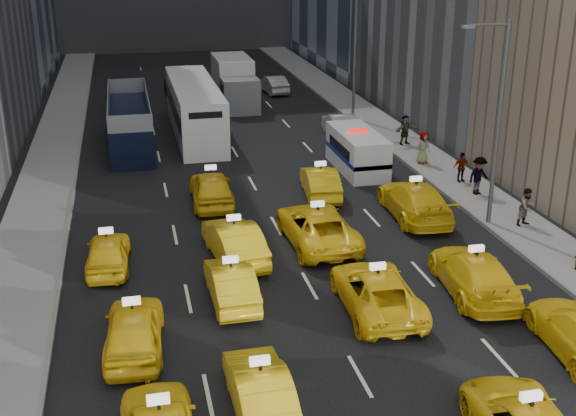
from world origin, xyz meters
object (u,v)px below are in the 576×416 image
city_bus (194,109)px  double_decker (130,121)px  nypd_van (357,152)px  box_truck (234,82)px

city_bus → double_decker: bearing=-160.0°
nypd_van → double_decker: double_decker is taller
box_truck → double_decker: bearing=-130.6°
nypd_van → city_bus: size_ratio=0.43×
double_decker → city_bus: 4.55m
nypd_van → box_truck: (-4.07, 17.44, 0.67)m
city_bus → box_truck: (3.82, 7.77, 0.06)m
nypd_van → city_bus: city_bus is taller
double_decker → box_truck: (7.97, 9.64, 0.19)m
nypd_van → box_truck: 17.93m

